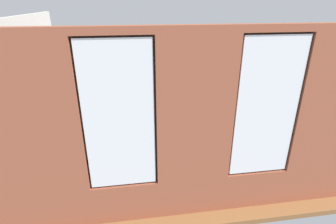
# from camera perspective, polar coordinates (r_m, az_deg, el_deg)

# --- Properties ---
(ground_plane) EXTENTS (6.91, 5.98, 0.10)m
(ground_plane) POSITION_cam_1_polar(r_m,az_deg,el_deg) (6.99, 0.06, -6.06)
(ground_plane) COLOR brown
(brick_wall_with_windows) EXTENTS (6.31, 0.30, 3.08)m
(brick_wall_with_windows) POSITION_cam_1_polar(r_m,az_deg,el_deg) (4.01, 5.76, -4.94)
(brick_wall_with_windows) COLOR #9E5138
(brick_wall_with_windows) RESTS_ON ground_plane
(white_wall_right) EXTENTS (0.10, 4.98, 3.08)m
(white_wall_right) POSITION_cam_1_polar(r_m,az_deg,el_deg) (6.48, -27.97, 4.06)
(white_wall_right) COLOR silver
(white_wall_right) RESTS_ON ground_plane
(couch_by_window) EXTENTS (1.90, 0.87, 0.80)m
(couch_by_window) POSITION_cam_1_polar(r_m,az_deg,el_deg) (5.11, -0.57, -13.26)
(couch_by_window) COLOR black
(couch_by_window) RESTS_ON ground_plane
(couch_left) EXTENTS (1.01, 1.86, 0.80)m
(couch_left) POSITION_cam_1_polar(r_m,az_deg,el_deg) (7.19, 20.39, -3.33)
(couch_left) COLOR black
(couch_left) RESTS_ON ground_plane
(coffee_table) EXTENTS (1.25, 0.88, 0.41)m
(coffee_table) POSITION_cam_1_polar(r_m,az_deg,el_deg) (6.73, -1.80, -3.32)
(coffee_table) COLOR tan
(coffee_table) RESTS_ON ground_plane
(cup_ceramic) EXTENTS (0.09, 0.09, 0.11)m
(cup_ceramic) POSITION_cam_1_polar(r_m,az_deg,el_deg) (6.58, -0.86, -2.97)
(cup_ceramic) COLOR silver
(cup_ceramic) RESTS_ON coffee_table
(candle_jar) EXTENTS (0.08, 0.08, 0.10)m
(candle_jar) POSITION_cam_1_polar(r_m,az_deg,el_deg) (6.69, -1.81, -2.56)
(candle_jar) COLOR #B7333D
(candle_jar) RESTS_ON coffee_table
(remote_black) EXTENTS (0.11, 0.18, 0.02)m
(remote_black) POSITION_cam_1_polar(r_m,az_deg,el_deg) (6.89, 0.88, -2.11)
(remote_black) COLOR black
(remote_black) RESTS_ON coffee_table
(remote_silver) EXTENTS (0.18, 0.10, 0.02)m
(remote_silver) POSITION_cam_1_polar(r_m,az_deg,el_deg) (6.56, -4.93, -3.57)
(remote_silver) COLOR #B2B2B7
(remote_silver) RESTS_ON coffee_table
(remote_gray) EXTENTS (0.15, 0.16, 0.02)m
(remote_gray) POSITION_cam_1_polar(r_m,az_deg,el_deg) (6.79, -3.24, -2.54)
(remote_gray) COLOR #59595B
(remote_gray) RESTS_ON coffee_table
(media_console) EXTENTS (1.20, 0.42, 0.53)m
(media_console) POSITION_cam_1_polar(r_m,az_deg,el_deg) (7.22, -22.88, -4.18)
(media_console) COLOR black
(media_console) RESTS_ON ground_plane
(tv_flatscreen) EXTENTS (1.14, 0.20, 0.74)m
(tv_flatscreen) POSITION_cam_1_polar(r_m,az_deg,el_deg) (6.98, -23.67, 0.53)
(tv_flatscreen) COLOR black
(tv_flatscreen) RESTS_ON media_console
(papasan_chair) EXTENTS (1.13, 1.13, 0.70)m
(papasan_chair) POSITION_cam_1_polar(r_m,az_deg,el_deg) (8.37, -8.70, 2.51)
(papasan_chair) COLOR olive
(papasan_chair) RESTS_ON ground_plane
(potted_plant_mid_room_small) EXTENTS (0.29, 0.29, 0.44)m
(potted_plant_mid_room_small) POSITION_cam_1_polar(r_m,az_deg,el_deg) (7.57, 5.92, -1.01)
(potted_plant_mid_room_small) COLOR beige
(potted_plant_mid_room_small) RESTS_ON ground_plane
(potted_plant_by_left_couch) EXTENTS (0.41, 0.41, 0.65)m
(potted_plant_by_left_couch) POSITION_cam_1_polar(r_m,az_deg,el_deg) (8.09, 13.61, 1.15)
(potted_plant_by_left_couch) COLOR #9E5638
(potted_plant_by_left_couch) RESTS_ON ground_plane
(potted_plant_beside_window_right) EXTENTS (0.77, 0.74, 1.26)m
(potted_plant_beside_window_right) POSITION_cam_1_polar(r_m,az_deg,el_deg) (4.94, -20.75, -11.86)
(potted_plant_beside_window_right) COLOR beige
(potted_plant_beside_window_right) RESTS_ON ground_plane
(potted_plant_corner_near_left) EXTENTS (0.50, 0.50, 0.75)m
(potted_plant_corner_near_left) POSITION_cam_1_polar(r_m,az_deg,el_deg) (9.22, 14.37, 4.33)
(potted_plant_corner_near_left) COLOR beige
(potted_plant_corner_near_left) RESTS_ON ground_plane
(potted_plant_between_couches) EXTENTS (0.69, 0.69, 1.04)m
(potted_plant_between_couches) POSITION_cam_1_polar(r_m,az_deg,el_deg) (5.30, 14.64, -8.14)
(potted_plant_between_couches) COLOR brown
(potted_plant_between_couches) RESTS_ON ground_plane
(potted_plant_near_tv) EXTENTS (0.64, 0.64, 1.06)m
(potted_plant_near_tv) POSITION_cam_1_polar(r_m,az_deg,el_deg) (5.98, -20.60, -4.66)
(potted_plant_near_tv) COLOR gray
(potted_plant_near_tv) RESTS_ON ground_plane
(potted_plant_corner_far_left) EXTENTS (0.56, 0.56, 0.78)m
(potted_plant_corner_far_left) POSITION_cam_1_polar(r_m,az_deg,el_deg) (6.02, 29.04, -8.12)
(potted_plant_corner_far_left) COLOR brown
(potted_plant_corner_far_left) RESTS_ON ground_plane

